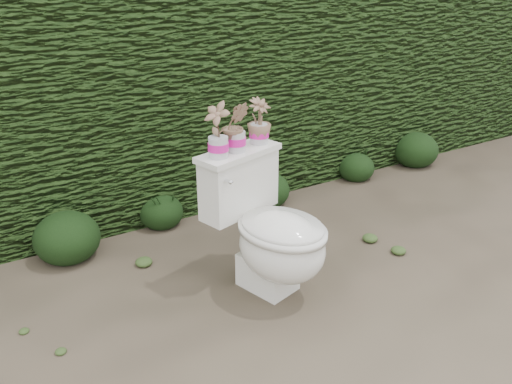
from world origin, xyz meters
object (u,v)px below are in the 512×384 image
potted_plant_left (218,132)px  toilet (271,233)px  potted_plant_right (259,122)px  potted_plant_center (236,128)px

potted_plant_left → toilet: bearing=22.8°
potted_plant_left → potted_plant_right: (0.30, 0.08, -0.02)m
potted_plant_right → potted_plant_center: bearing=-176.9°
potted_plant_left → potted_plant_right: size_ratio=1.16×
potted_plant_left → potted_plant_right: bearing=81.0°
potted_plant_center → potted_plant_right: bearing=36.8°
potted_plant_center → potted_plant_right: size_ratio=1.07×
potted_plant_left → potted_plant_right: potted_plant_left is taller
potted_plant_center → potted_plant_right: 0.18m
toilet → potted_plant_center: bearing=94.8°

